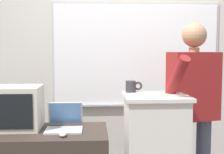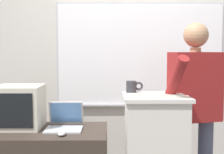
% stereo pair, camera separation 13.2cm
% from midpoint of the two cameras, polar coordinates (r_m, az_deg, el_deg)
% --- Properties ---
extents(back_wall, '(6.40, 0.17, 2.64)m').
position_cam_midpoint_polar(back_wall, '(3.57, 2.76, 3.63)').
color(back_wall, beige).
rests_on(back_wall, ground_plane).
extents(person_presenter, '(0.60, 0.60, 1.63)m').
position_cam_midpoint_polar(person_presenter, '(2.81, 16.18, -4.56)').
color(person_presenter, '#474C60').
rests_on(person_presenter, ground_plane).
extents(laptop, '(0.30, 0.32, 0.22)m').
position_cam_midpoint_polar(laptop, '(2.71, -7.20, -7.97)').
color(laptop, '#B7BABF').
rests_on(laptop, side_desk).
extents(wireless_keyboard, '(0.43, 0.11, 0.02)m').
position_cam_midpoint_polar(wireless_keyboard, '(2.54, 9.63, -3.29)').
color(wireless_keyboard, beige).
rests_on(wireless_keyboard, lectern_podium).
extents(computer_mouse_by_laptop, '(0.06, 0.10, 0.03)m').
position_cam_midpoint_polar(computer_mouse_by_laptop, '(2.48, -7.66, -10.23)').
color(computer_mouse_by_laptop, '#BCBCC1').
rests_on(computer_mouse_by_laptop, side_desk).
extents(crt_monitor, '(0.39, 0.38, 0.36)m').
position_cam_midpoint_polar(crt_monitor, '(2.78, -15.27, -5.26)').
color(crt_monitor, beige).
rests_on(crt_monitor, side_desk).
extents(coffee_mug, '(0.15, 0.09, 0.10)m').
position_cam_midpoint_polar(coffee_mug, '(2.74, 5.09, -1.77)').
color(coffee_mug, '#333338').
rests_on(coffee_mug, lectern_podium).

